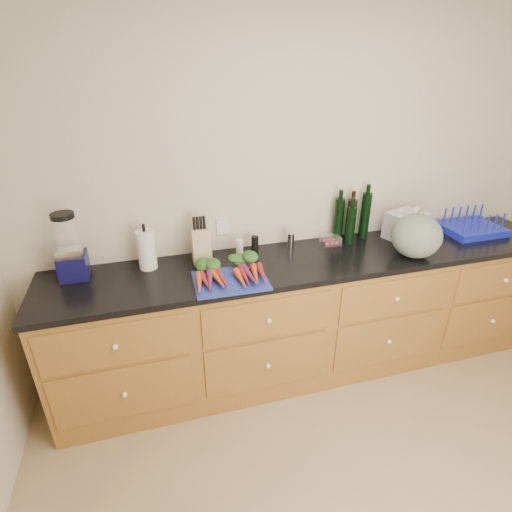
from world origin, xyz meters
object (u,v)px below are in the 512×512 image
object	(u,v)px
carrots	(229,272)
blender_appliance	(70,250)
paper_towel	(147,250)
dish_rack	(471,227)
knife_block	(201,246)
tomato_box	(330,240)
squash	(416,236)
cutting_board	(231,281)

from	to	relation	value
carrots	blender_appliance	xyz separation A→B (m)	(-0.91, 0.27, 0.15)
paper_towel	carrots	bearing A→B (deg)	-29.60
carrots	dish_rack	distance (m)	1.98
knife_block	blender_appliance	bearing A→B (deg)	178.71
carrots	knife_block	bearing A→B (deg)	116.98
tomato_box	blender_appliance	bearing A→B (deg)	-179.59
tomato_box	dish_rack	size ratio (longest dim) A/B	0.31
squash	blender_appliance	bearing A→B (deg)	171.79
carrots	tomato_box	distance (m)	0.87
squash	paper_towel	world-z (taller)	squash
cutting_board	dish_rack	size ratio (longest dim) A/B	1.02
cutting_board	squash	distance (m)	1.29
cutting_board	blender_appliance	bearing A→B (deg)	160.83
blender_appliance	knife_block	bearing A→B (deg)	-1.29
knife_block	dish_rack	xyz separation A→B (m)	(2.10, -0.06, -0.08)
cutting_board	dish_rack	xyz separation A→B (m)	(1.97, 0.24, 0.04)
cutting_board	paper_towel	world-z (taller)	paper_towel
carrots	paper_towel	world-z (taller)	paper_towel
paper_towel	dish_rack	bearing A→B (deg)	-1.87
cutting_board	tomato_box	bearing A→B (deg)	21.93
blender_appliance	dish_rack	size ratio (longest dim) A/B	0.97
squash	paper_towel	distance (m)	1.79
blender_appliance	paper_towel	xyz separation A→B (m)	(0.44, 0.00, -0.06)
tomato_box	cutting_board	bearing A→B (deg)	-158.07
cutting_board	paper_towel	xyz separation A→B (m)	(-0.47, 0.32, 0.12)
blender_appliance	tomato_box	size ratio (longest dim) A/B	3.15
knife_block	carrots	bearing A→B (deg)	-63.02
carrots	paper_towel	size ratio (longest dim) A/B	1.79
blender_appliance	tomato_box	xyz separation A→B (m)	(1.73, 0.01, -0.15)
paper_towel	tomato_box	bearing A→B (deg)	0.44
carrots	blender_appliance	size ratio (longest dim) A/B	1.09
cutting_board	tomato_box	world-z (taller)	tomato_box
squash	knife_block	distance (m)	1.44
paper_towel	knife_block	bearing A→B (deg)	-3.31
tomato_box	dish_rack	world-z (taller)	dish_rack
knife_block	paper_towel	bearing A→B (deg)	176.69
cutting_board	knife_block	distance (m)	0.34
carrots	squash	distance (m)	1.29
squash	tomato_box	distance (m)	0.58
cutting_board	carrots	xyz separation A→B (m)	(0.00, 0.05, 0.03)
squash	paper_towel	xyz separation A→B (m)	(-1.76, 0.32, -0.02)
squash	tomato_box	size ratio (longest dim) A/B	2.49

